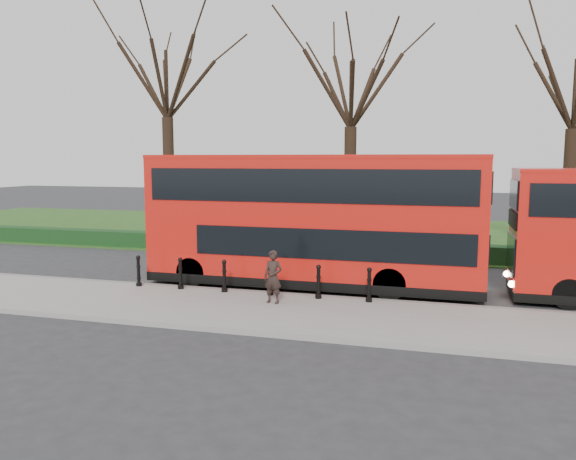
% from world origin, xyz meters
% --- Properties ---
extents(ground, '(120.00, 120.00, 0.00)m').
position_xyz_m(ground, '(0.00, 0.00, 0.00)').
color(ground, '#28282B').
rests_on(ground, ground).
extents(pavement, '(60.00, 4.00, 0.15)m').
position_xyz_m(pavement, '(0.00, -3.00, 0.07)').
color(pavement, gray).
rests_on(pavement, ground).
extents(kerb, '(60.00, 0.25, 0.16)m').
position_xyz_m(kerb, '(0.00, -1.00, 0.07)').
color(kerb, slate).
rests_on(kerb, ground).
extents(grass_verge, '(60.00, 18.00, 0.06)m').
position_xyz_m(grass_verge, '(0.00, 15.00, 0.03)').
color(grass_verge, '#254517').
rests_on(grass_verge, ground).
extents(hedge, '(60.00, 0.90, 0.80)m').
position_xyz_m(hedge, '(0.00, 6.80, 0.40)').
color(hedge, black).
rests_on(hedge, ground).
extents(yellow_line_outer, '(60.00, 0.10, 0.01)m').
position_xyz_m(yellow_line_outer, '(0.00, -0.70, 0.01)').
color(yellow_line_outer, yellow).
rests_on(yellow_line_outer, ground).
extents(yellow_line_inner, '(60.00, 0.10, 0.01)m').
position_xyz_m(yellow_line_inner, '(0.00, -0.50, 0.01)').
color(yellow_line_inner, yellow).
rests_on(yellow_line_inner, ground).
extents(tree_left, '(7.74, 7.74, 12.09)m').
position_xyz_m(tree_left, '(-8.00, 10.00, 8.80)').
color(tree_left, black).
rests_on(tree_left, ground).
extents(tree_mid, '(6.97, 6.97, 10.89)m').
position_xyz_m(tree_mid, '(2.00, 10.00, 7.92)').
color(tree_mid, black).
rests_on(tree_mid, ground).
extents(tree_right, '(6.70, 6.70, 10.47)m').
position_xyz_m(tree_right, '(12.00, 10.00, 7.60)').
color(tree_right, black).
rests_on(tree_right, ground).
extents(bollard_row, '(7.95, 0.15, 1.00)m').
position_xyz_m(bollard_row, '(0.64, -1.35, 0.65)').
color(bollard_row, black).
rests_on(bollard_row, pavement).
extents(bus_lead, '(11.45, 2.63, 4.56)m').
position_xyz_m(bus_lead, '(2.25, 0.80, 2.30)').
color(bus_lead, red).
rests_on(bus_lead, ground).
extents(pedestrian, '(0.63, 0.47, 1.59)m').
position_xyz_m(pedestrian, '(1.80, -2.27, 0.94)').
color(pedestrian, black).
rests_on(pedestrian, pavement).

